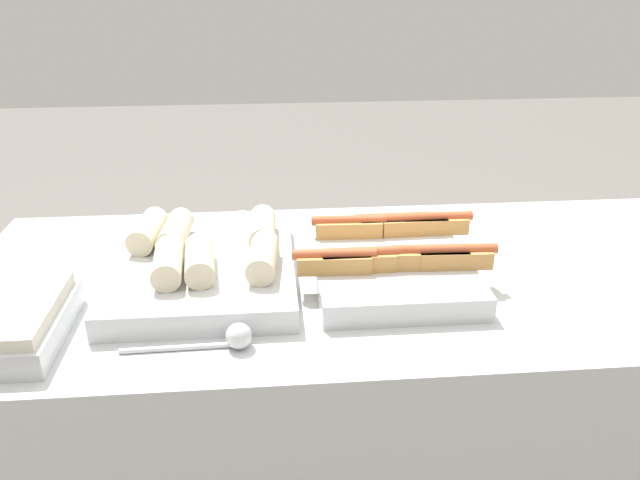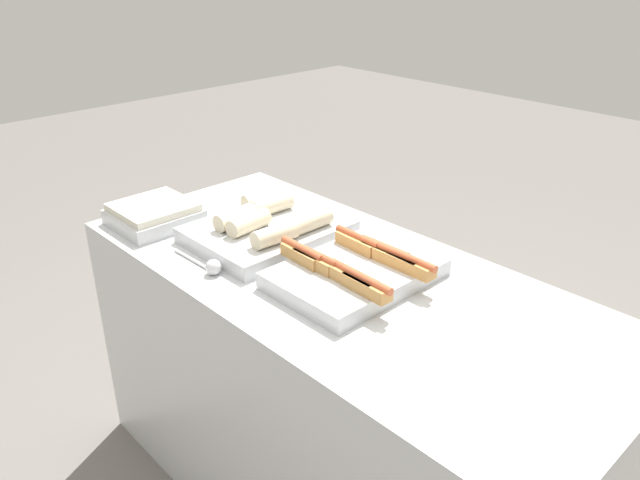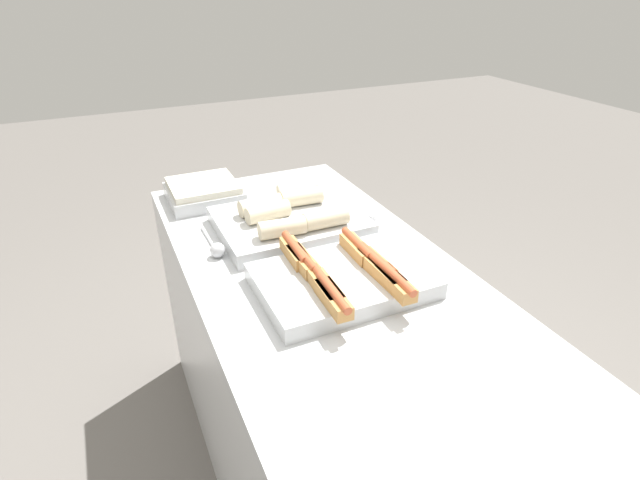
# 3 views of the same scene
# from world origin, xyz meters

# --- Properties ---
(ground_plane) EXTENTS (12.00, 12.00, 0.00)m
(ground_plane) POSITION_xyz_m (0.00, 0.00, 0.00)
(ground_plane) COLOR slate
(counter) EXTENTS (1.73, 0.77, 0.89)m
(counter) POSITION_xyz_m (0.00, 0.00, 0.44)
(counter) COLOR silver
(counter) RESTS_ON ground_plane
(tray_hotdogs) EXTENTS (0.42, 0.46, 0.10)m
(tray_hotdogs) POSITION_xyz_m (0.06, 0.00, 0.93)
(tray_hotdogs) COLOR silver
(tray_hotdogs) RESTS_ON counter
(tray_wraps) EXTENTS (0.37, 0.48, 0.11)m
(tray_wraps) POSITION_xyz_m (-0.34, 0.00, 0.93)
(tray_wraps) COLOR silver
(tray_wraps) RESTS_ON counter
(tray_side_front) EXTENTS (0.25, 0.26, 0.07)m
(tray_side_front) POSITION_xyz_m (-0.69, -0.21, 0.93)
(tray_side_front) COLOR silver
(tray_side_front) RESTS_ON counter
(serving_spoon_near) EXTENTS (0.23, 0.05, 0.05)m
(serving_spoon_near) POSITION_xyz_m (-0.27, -0.27, 0.91)
(serving_spoon_near) COLOR silver
(serving_spoon_near) RESTS_ON counter
(serving_spoon_far) EXTENTS (0.22, 0.05, 0.05)m
(serving_spoon_far) POSITION_xyz_m (-0.28, 0.27, 0.91)
(serving_spoon_far) COLOR silver
(serving_spoon_far) RESTS_ON counter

